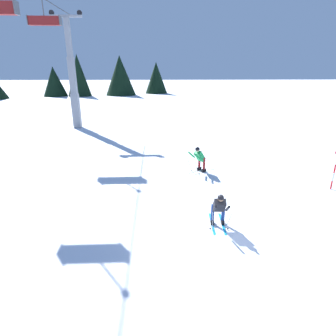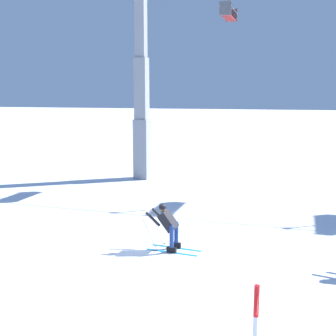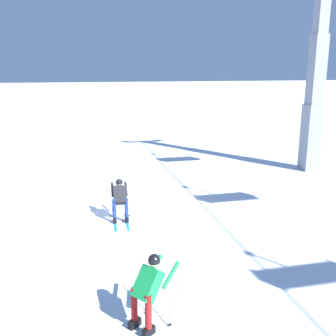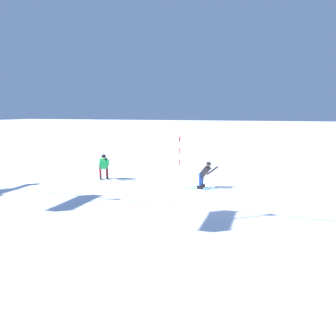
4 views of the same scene
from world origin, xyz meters
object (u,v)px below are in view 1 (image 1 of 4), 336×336
Objects in this scene: skier_carving_main at (219,207)px; trail_marker_pole at (335,167)px; lift_tower_far at (73,82)px; chairlift_seat_middle at (44,21)px; skier_distant_uphill at (199,157)px.

skier_carving_main is 7.06m from trail_marker_pole.
lift_tower_far is 4.56× the size of chairlift_seat_middle.
lift_tower_far is at bearing 38.08° from skier_distant_uphill.
chairlift_seat_middle is 20.66m from trail_marker_pole.
skier_distant_uphill is at bearing 66.43° from trail_marker_pole.
lift_tower_far is 4.82× the size of trail_marker_pole.
trail_marker_pole is (3.18, -6.29, 0.35)m from skier_carving_main.
skier_distant_uphill reaches higher than skier_carving_main.
chairlift_seat_middle is (13.31, 10.04, 7.94)m from skier_carving_main.
lift_tower_far is 7.06m from chairlift_seat_middle.
chairlift_seat_middle reaches higher than skier_carving_main.
chairlift_seat_middle is at bearing 53.84° from skier_distant_uphill.
lift_tower_far reaches higher than trail_marker_pole.
trail_marker_pole is (-10.12, -16.33, -7.59)m from chairlift_seat_middle.
lift_tower_far is at bearing 0.00° from chairlift_seat_middle.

